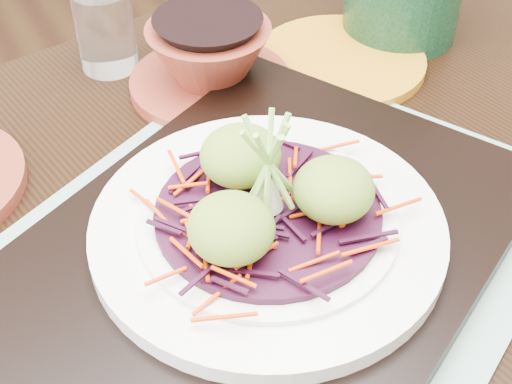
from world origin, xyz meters
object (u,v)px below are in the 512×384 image
serving_tray (267,243)px  white_plate (268,226)px  yellow_plate (340,60)px  terracotta_bowl_set (210,62)px  dining_table (280,292)px  water_glass (105,30)px

serving_tray → white_plate: white_plate is taller
white_plate → yellow_plate: 0.31m
terracotta_bowl_set → yellow_plate: 0.16m
white_plate → yellow_plate: (0.22, 0.22, -0.03)m
dining_table → terracotta_bowl_set: 0.26m
dining_table → serving_tray: serving_tray is taller
dining_table → water_glass: (-0.05, 0.31, 0.14)m
serving_tray → water_glass: (-0.02, 0.34, 0.03)m
serving_tray → white_plate: (-0.00, -0.00, 0.02)m
dining_table → serving_tray: size_ratio=2.95×
dining_table → serving_tray: bearing=-145.8°
serving_tray → terracotta_bowl_set: bearing=48.4°
dining_table → serving_tray: (-0.03, -0.03, 0.11)m
dining_table → white_plate: bearing=-145.8°
water_glass → white_plate: bearing=-87.5°
water_glass → yellow_plate: bearing=-27.9°
dining_table → serving_tray: 0.12m
serving_tray → terracotta_bowl_set: terracotta_bowl_set is taller
white_plate → serving_tray: bearing=53.1°
white_plate → yellow_plate: size_ratio=1.48×
serving_tray → water_glass: 0.35m
white_plate → water_glass: size_ratio=3.14×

